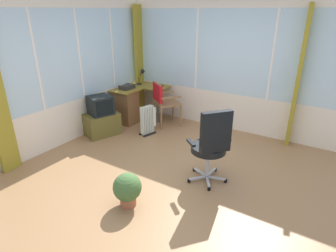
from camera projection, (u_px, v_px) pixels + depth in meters
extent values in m
cube|color=#986F48|center=(172.00, 176.00, 4.26)|extent=(5.37, 5.56, 0.06)
cube|color=silver|center=(68.00, 122.00, 5.25)|extent=(4.37, 0.06, 0.76)
cube|color=silver|center=(58.00, 58.00, 4.79)|extent=(4.28, 0.06, 1.60)
cube|color=silver|center=(50.00, 1.00, 4.45)|extent=(4.37, 0.06, 0.18)
cube|color=white|center=(35.00, 62.00, 4.45)|extent=(0.04, 0.07, 1.60)
cube|color=white|center=(78.00, 55.00, 5.13)|extent=(0.04, 0.07, 1.60)
cube|color=white|center=(111.00, 50.00, 5.81)|extent=(0.04, 0.07, 1.60)
cube|color=silver|center=(227.00, 111.00, 5.83)|extent=(0.06, 4.56, 0.76)
cube|color=silver|center=(233.00, 53.00, 5.38)|extent=(0.06, 4.47, 1.60)
cube|color=silver|center=(237.00, 2.00, 5.03)|extent=(0.06, 4.56, 0.18)
cube|color=white|center=(273.00, 56.00, 5.00)|extent=(0.07, 0.04, 1.60)
cube|color=white|center=(197.00, 50.00, 5.75)|extent=(0.07, 0.04, 1.60)
cube|color=olive|center=(140.00, 61.00, 6.48)|extent=(0.30, 0.09, 2.44)
cube|color=olive|center=(298.00, 79.00, 4.82)|extent=(0.30, 0.10, 2.44)
cube|color=olive|center=(134.00, 87.00, 6.21)|extent=(1.11, 0.53, 0.02)
cube|color=olive|center=(158.00, 87.00, 6.22)|extent=(0.53, 0.38, 0.02)
cube|color=brown|center=(125.00, 107.00, 6.10)|extent=(0.40, 0.49, 0.71)
cylinder|color=#4C4C51|center=(158.00, 107.00, 6.11)|extent=(0.04, 0.04, 0.72)
cylinder|color=#4C4C51|center=(112.00, 108.00, 6.06)|extent=(0.04, 0.04, 0.72)
cylinder|color=black|center=(139.00, 84.00, 6.42)|extent=(0.13, 0.13, 0.02)
cylinder|color=black|center=(139.00, 80.00, 6.38)|extent=(0.02, 0.02, 0.16)
cylinder|color=black|center=(141.00, 73.00, 6.34)|extent=(0.02, 0.06, 0.16)
cone|color=black|center=(144.00, 71.00, 6.35)|extent=(0.13, 0.13, 0.12)
cube|color=black|center=(160.00, 86.00, 6.24)|extent=(0.12, 0.15, 0.02)
cube|color=#2B2927|center=(127.00, 87.00, 6.04)|extent=(0.31, 0.24, 0.09)
cylinder|color=olive|center=(181.00, 116.00, 5.91)|extent=(0.04, 0.04, 0.47)
cylinder|color=olive|center=(173.00, 110.00, 6.29)|extent=(0.04, 0.04, 0.47)
cylinder|color=olive|center=(161.00, 119.00, 5.77)|extent=(0.04, 0.04, 0.47)
cylinder|color=olive|center=(155.00, 112.00, 6.15)|extent=(0.04, 0.04, 0.47)
cube|color=olive|center=(168.00, 103.00, 5.93)|extent=(0.67, 0.67, 0.04)
cube|color=olive|center=(158.00, 93.00, 5.77)|extent=(0.29, 0.37, 0.43)
cube|color=red|center=(158.00, 92.00, 5.76)|extent=(0.32, 0.40, 0.36)
cube|color=olive|center=(171.00, 98.00, 5.67)|extent=(0.37, 0.29, 0.03)
cube|color=olive|center=(164.00, 92.00, 6.05)|extent=(0.37, 0.29, 0.03)
cube|color=#B7B7BF|center=(198.00, 178.00, 4.09)|extent=(0.24, 0.21, 0.02)
cylinder|color=black|center=(189.00, 181.00, 4.06)|extent=(0.05, 0.05, 0.05)
cube|color=#B7B7BF|center=(208.00, 182.00, 4.00)|extent=(0.26, 0.18, 0.02)
cylinder|color=black|center=(209.00, 189.00, 3.88)|extent=(0.05, 0.05, 0.05)
cube|color=#B7B7BF|center=(216.00, 178.00, 4.09)|extent=(0.10, 0.28, 0.02)
cylinder|color=black|center=(226.00, 181.00, 4.05)|extent=(0.05, 0.05, 0.05)
cube|color=#B7B7BF|center=(211.00, 172.00, 4.23)|extent=(0.28, 0.05, 0.02)
cylinder|color=black|center=(215.00, 170.00, 4.34)|extent=(0.05, 0.05, 0.05)
cube|color=#B7B7BF|center=(200.00, 172.00, 4.23)|extent=(0.14, 0.27, 0.02)
cylinder|color=black|center=(194.00, 170.00, 4.34)|extent=(0.05, 0.05, 0.05)
cylinder|color=#B7B7BF|center=(207.00, 163.00, 4.04)|extent=(0.05, 0.05, 0.41)
cylinder|color=black|center=(208.00, 148.00, 3.95)|extent=(0.50, 0.50, 0.09)
cube|color=black|center=(216.00, 132.00, 3.66)|extent=(0.38, 0.34, 0.58)
cube|color=black|center=(226.00, 138.00, 3.97)|extent=(0.18, 0.20, 0.04)
cube|color=black|center=(191.00, 143.00, 3.82)|extent=(0.18, 0.20, 0.04)
cube|color=brown|center=(102.00, 124.00, 5.56)|extent=(0.75, 0.63, 0.44)
cube|color=black|center=(100.00, 105.00, 5.40)|extent=(0.53, 0.52, 0.36)
cube|color=black|center=(105.00, 108.00, 5.25)|extent=(0.33, 0.13, 0.28)
cube|color=#262628|center=(108.00, 111.00, 5.54)|extent=(0.32, 0.30, 0.07)
cube|color=silver|center=(142.00, 121.00, 5.45)|extent=(0.04, 0.10, 0.56)
cube|color=silver|center=(144.00, 121.00, 5.47)|extent=(0.04, 0.10, 0.56)
cube|color=silver|center=(145.00, 120.00, 5.50)|extent=(0.04, 0.10, 0.56)
cube|color=silver|center=(147.00, 120.00, 5.53)|extent=(0.04, 0.10, 0.56)
cube|color=silver|center=(149.00, 119.00, 5.55)|extent=(0.04, 0.10, 0.56)
cube|color=silver|center=(150.00, 119.00, 5.58)|extent=(0.04, 0.10, 0.56)
cube|color=silver|center=(152.00, 118.00, 5.61)|extent=(0.04, 0.10, 0.56)
cube|color=black|center=(150.00, 134.00, 5.59)|extent=(0.31, 0.11, 0.03)
cube|color=black|center=(145.00, 132.00, 5.69)|extent=(0.31, 0.11, 0.03)
cube|color=silver|center=(153.00, 116.00, 5.62)|extent=(0.07, 0.10, 0.39)
cylinder|color=#A0593C|center=(128.00, 200.00, 3.57)|extent=(0.21, 0.21, 0.13)
sphere|color=#426534|center=(127.00, 187.00, 3.49)|extent=(0.36, 0.36, 0.36)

